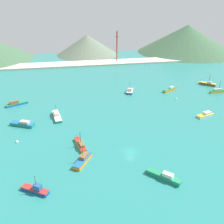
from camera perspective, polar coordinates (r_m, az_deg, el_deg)
The scene contains 19 objects.
ground at distance 105.97m, azimuth 0.21°, elevation -0.52°, with size 260.00×280.00×0.50m.
fishing_boat_1 at distance 136.66m, azimuth 13.73°, elevation 5.29°, with size 9.68×6.54×2.20m.
fishing_boat_2 at distance 123.08m, azimuth -22.02°, elevation 1.91°, with size 10.33×6.54×2.43m.
fishing_boat_3 at distance 70.91m, azimuth 12.40°, elevation -14.84°, with size 8.47×8.66×2.38m.
fishing_boat_4 at distance 142.82m, azimuth 24.27°, elevation 4.63°, with size 11.19×2.09×6.31m.
fishing_boat_5 at distance 83.33m, azimuth -7.54°, elevation -7.71°, with size 3.79×9.79×5.74m.
fishing_boat_6 at distance 130.60m, azimuth 4.29°, elevation 5.04°, with size 5.64×8.16×6.11m.
fishing_boat_9 at distance 104.75m, azimuth -13.10°, elevation -0.88°, with size 4.52×11.25×5.87m.
fishing_boat_10 at distance 110.78m, azimuth 21.53°, elevation -0.62°, with size 8.32×4.48×2.08m.
fishing_boat_11 at distance 75.77m, azimuth -6.98°, elevation -11.33°, with size 6.64×8.39×5.97m.
fishing_boat_12 at distance 68.54m, azimuth -17.81°, elevation -17.25°, with size 7.63×5.68×5.56m.
fishing_boat_14 at distance 101.83m, azimuth -20.57°, elevation -2.69°, with size 10.13×6.69×2.33m.
fishing_boat_15 at distance 152.69m, azimuth 21.93°, elevation 6.29°, with size 8.21×8.10×6.46m.
buoy_0 at distance 125.64m, azimuth 15.15°, elevation 3.04°, with size 0.96×0.96×0.96m.
buoy_1 at distance 91.64m, azimuth -21.81°, elevation -6.66°, with size 0.97×0.97×0.97m.
beach_strip at distance 192.03m, azimuth -5.25°, elevation 11.54°, with size 247.00×16.13×1.20m, color beige.
hill_central at distance 226.29m, azimuth -5.99°, elevation 15.70°, with size 56.17×56.17×17.50m.
hill_east at distance 246.03m, azimuth 17.49°, elevation 16.39°, with size 91.69×91.69×25.11m.
radio_tower at distance 196.37m, azimuth 1.19°, elevation 15.43°, with size 2.41×1.93×24.14m.
Camera 1 is at (-18.61, -63.59, 45.84)m, focal length 38.17 mm.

